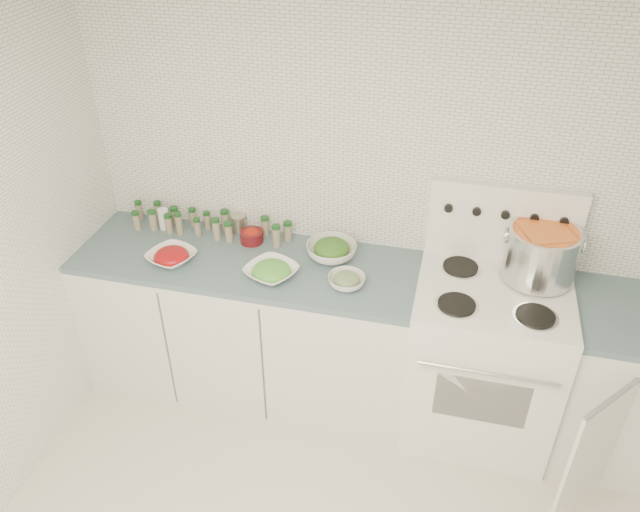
{
  "coord_description": "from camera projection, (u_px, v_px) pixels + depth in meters",
  "views": [
    {
      "loc": [
        0.22,
        -1.39,
        2.79
      ],
      "look_at": [
        -0.4,
        1.14,
        1.02
      ],
      "focal_mm": 35.0,
      "sensor_mm": 36.0,
      "label": 1
    }
  ],
  "objects": [
    {
      "name": "spice_cluster",
      "position": [
        203.0,
        223.0,
        3.53
      ],
      "size": [
        0.96,
        0.16,
        0.14
      ],
      "color": "gray",
      "rests_on": "counter_left"
    },
    {
      "name": "bowl_snowpea",
      "position": [
        271.0,
        271.0,
        3.19
      ],
      "size": [
        0.34,
        0.34,
        0.08
      ],
      "color": "white",
      "rests_on": "counter_left"
    },
    {
      "name": "bowl_zucchini",
      "position": [
        347.0,
        280.0,
        3.13
      ],
      "size": [
        0.2,
        0.2,
        0.08
      ],
      "color": "white",
      "rests_on": "counter_left"
    },
    {
      "name": "bowl_tomato",
      "position": [
        171.0,
        256.0,
        3.3
      ],
      "size": [
        0.31,
        0.31,
        0.08
      ],
      "color": "white",
      "rests_on": "counter_left"
    },
    {
      "name": "stove",
      "position": [
        483.0,
        355.0,
        3.31
      ],
      "size": [
        0.76,
        0.7,
        1.36
      ],
      "color": "white",
      "rests_on": "ground"
    },
    {
      "name": "stock_pot",
      "position": [
        541.0,
        252.0,
        3.06
      ],
      "size": [
        0.37,
        0.35,
        0.27
      ],
      "rotation": [
        0.0,
        0.0,
        -0.22
      ],
      "color": "silver",
      "rests_on": "stove"
    },
    {
      "name": "counter_left",
      "position": [
        251.0,
        324.0,
        3.59
      ],
      "size": [
        1.85,
        0.62,
        0.9
      ],
      "color": "white",
      "rests_on": "ground"
    },
    {
      "name": "bowl_pepper",
      "position": [
        252.0,
        236.0,
        3.47
      ],
      "size": [
        0.13,
        0.13,
        0.08
      ],
      "color": "#520E11",
      "rests_on": "counter_left"
    },
    {
      "name": "room_walls",
      "position": [
        359.0,
        334.0,
        1.85
      ],
      "size": [
        3.54,
        3.04,
        2.52
      ],
      "color": "white",
      "rests_on": "ground"
    },
    {
      "name": "tin_can",
      "position": [
        239.0,
        224.0,
        3.55
      ],
      "size": [
        0.09,
        0.09,
        0.1
      ],
      "primitive_type": "cylinder",
      "rotation": [
        0.0,
        0.0,
        -0.16
      ],
      "color": "#A29B89",
      "rests_on": "counter_left"
    },
    {
      "name": "bowl_broccoli",
      "position": [
        331.0,
        250.0,
        3.33
      ],
      "size": [
        0.28,
        0.28,
        0.11
      ],
      "color": "white",
      "rests_on": "counter_left"
    },
    {
      "name": "salt_canister",
      "position": [
        164.0,
        219.0,
        3.57
      ],
      "size": [
        0.08,
        0.08,
        0.12
      ],
      "primitive_type": "cylinder",
      "rotation": [
        0.0,
        0.0,
        -0.36
      ],
      "color": "white",
      "rests_on": "counter_left"
    }
  ]
}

